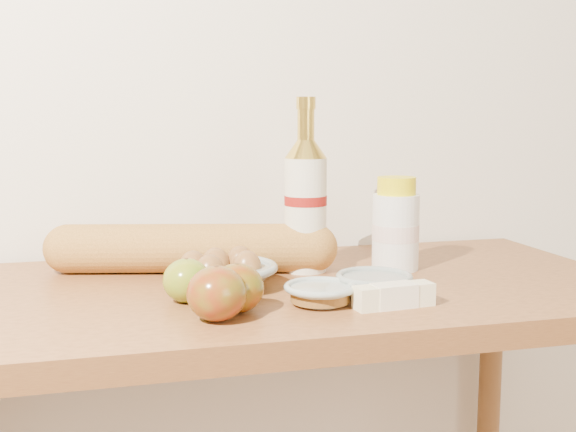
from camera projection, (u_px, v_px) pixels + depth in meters
The scene contains 12 objects.
back_wall at pixel (243, 57), 1.48m from camera, with size 3.50×0.02×2.60m, color silver.
table at pixel (284, 354), 1.24m from camera, with size 1.20×0.60×0.90m.
bourbon_bottle at pixel (306, 201), 1.30m from camera, with size 0.08×0.08×0.31m.
cream_bottle at pixel (396, 227), 1.32m from camera, with size 0.11×0.11×0.17m.
egg_bowl at pixel (223, 272), 1.19m from camera, with size 0.22×0.22×0.06m.
baguette at pixel (191, 248), 1.30m from camera, with size 0.54×0.21×0.09m.
apple_yellowgreen at pixel (187, 280), 1.10m from camera, with size 0.09×0.09×0.07m.
apple_redgreen_front at pixel (217, 294), 1.00m from camera, with size 0.09×0.09×0.08m.
apple_redgreen_right at pixel (237, 288), 1.04m from camera, with size 0.09×0.09×0.07m.
sugar_bowl at pixel (320, 293), 1.09m from camera, with size 0.14×0.14×0.03m.
syrup_bowl at pixel (374, 284), 1.14m from camera, with size 0.14×0.14×0.04m.
butter_stick at pixel (394, 296), 1.07m from camera, with size 0.13×0.05×0.04m.
Camera 1 is at (-0.30, 0.03, 1.19)m, focal length 45.00 mm.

